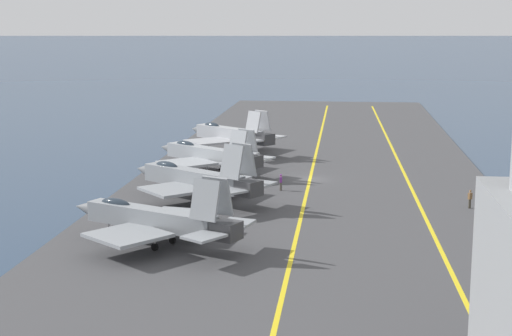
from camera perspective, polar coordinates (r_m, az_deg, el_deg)
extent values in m
plane|color=navy|center=(90.53, 3.94, -1.05)|extent=(2000.00, 2000.00, 0.00)
cube|color=#424244|center=(90.48, 3.95, -0.93)|extent=(178.50, 40.47, 0.40)
cube|color=yellow|center=(90.65, 10.99, -0.95)|extent=(160.62, 3.52, 0.01)
cube|color=yellow|center=(90.44, 3.95, -0.80)|extent=(160.65, 0.36, 0.01)
cube|color=gray|center=(63.93, -7.64, -3.65)|extent=(6.58, 11.79, 1.64)
cone|color=#5B5E60|center=(68.49, -12.29, -2.84)|extent=(2.38, 2.75, 1.56)
cube|color=#38383A|center=(59.78, -2.18, -4.57)|extent=(2.54, 2.59, 1.40)
ellipsoid|color=#232D38|center=(66.08, -10.18, -2.56)|extent=(2.06, 3.08, 0.90)
cube|color=gray|center=(61.30, -9.31, -4.83)|extent=(7.29, 7.32, 0.28)
cube|color=gray|center=(66.40, -5.53, -3.54)|extent=(6.00, 6.13, 0.28)
cube|color=gray|center=(59.22, -3.73, -2.34)|extent=(1.83, 2.50, 3.09)
cube|color=gray|center=(60.61, -2.80, -2.03)|extent=(1.83, 2.50, 3.09)
cube|color=gray|center=(58.27, -3.80, -4.98)|extent=(3.62, 3.49, 0.20)
cube|color=gray|center=(61.84, -1.44, -4.04)|extent=(3.29, 2.94, 0.20)
cylinder|color=#B2B2B7|center=(67.17, -10.65, -4.38)|extent=(0.16, 0.16, 1.41)
cylinder|color=black|center=(67.27, -10.63, -4.71)|extent=(0.45, 0.64, 0.60)
cylinder|color=#B2B2B7|center=(62.71, -7.38, -5.37)|extent=(0.16, 0.16, 1.41)
cylinder|color=black|center=(62.82, -7.37, -5.72)|extent=(0.45, 0.64, 0.60)
cylinder|color=#B2B2B7|center=(64.45, -6.11, -4.90)|extent=(0.16, 0.16, 1.41)
cylinder|color=black|center=(64.56, -6.10, -5.24)|extent=(0.45, 0.64, 0.60)
cube|color=gray|center=(79.19, -4.60, -0.75)|extent=(8.36, 11.38, 1.74)
cone|color=#5B5E60|center=(84.37, -8.11, -0.12)|extent=(2.69, 2.88, 1.65)
cube|color=#38383A|center=(74.24, -0.52, -1.48)|extent=(2.79, 2.80, 1.48)
ellipsoid|color=#232D38|center=(81.70, -6.51, 0.16)|extent=(2.48, 3.06, 0.96)
cube|color=gray|center=(76.73, -6.11, -1.58)|extent=(7.29, 7.25, 0.28)
cube|color=gray|center=(81.35, -2.75, -0.83)|extent=(6.42, 6.73, 0.28)
cube|color=gray|center=(73.96, -1.78, 0.45)|extent=(2.13, 2.52, 3.24)
cube|color=gray|center=(75.31, -0.85, 0.64)|extent=(2.13, 2.52, 3.24)
cube|color=gray|center=(72.91, -1.98, -1.71)|extent=(3.66, 3.64, 0.20)
cube|color=gray|center=(76.26, 0.30, -1.16)|extent=(3.51, 3.29, 0.20)
cylinder|color=#B2B2B7|center=(82.78, -6.88, -1.42)|extent=(0.16, 0.16, 1.44)
cylinder|color=black|center=(82.87, -6.87, -1.70)|extent=(0.52, 0.62, 0.60)
cylinder|color=#B2B2B7|center=(77.80, -4.55, -2.15)|extent=(0.16, 0.16, 1.44)
cylinder|color=black|center=(77.89, -4.55, -2.46)|extent=(0.52, 0.62, 0.60)
cylinder|color=#B2B2B7|center=(79.51, -3.32, -1.86)|extent=(0.16, 0.16, 1.44)
cylinder|color=black|center=(79.60, -3.32, -2.16)|extent=(0.52, 0.62, 0.60)
cube|color=#9EA3A8|center=(93.66, -3.61, 1.01)|extent=(8.41, 10.90, 1.64)
cone|color=#5B5E60|center=(98.78, -6.49, 1.47)|extent=(2.61, 2.79, 1.56)
cube|color=#38383A|center=(88.69, -0.32, 0.49)|extent=(2.69, 2.71, 1.40)
ellipsoid|color=#232D38|center=(96.19, -5.17, 1.72)|extent=(2.46, 2.94, 0.90)
cube|color=#9EA3A8|center=(91.01, -5.04, 0.37)|extent=(7.62, 7.65, 0.28)
cube|color=#9EA3A8|center=(95.98, -1.90, 0.94)|extent=(7.10, 6.94, 0.28)
cube|color=#9EA3A8|center=(88.59, -1.33, 1.90)|extent=(2.03, 2.37, 2.68)
cube|color=#9EA3A8|center=(89.84, -0.58, 2.03)|extent=(2.03, 2.37, 2.68)
cube|color=#9EA3A8|center=(87.42, -1.54, 0.34)|extent=(3.61, 3.62, 0.20)
cube|color=#9EA3A8|center=(90.65, 0.39, 0.71)|extent=(3.52, 3.29, 0.20)
cylinder|color=#B2B2B7|center=(97.17, -5.47, 0.41)|extent=(0.16, 0.16, 1.45)
cylinder|color=black|center=(97.25, -5.47, 0.16)|extent=(0.53, 0.62, 0.60)
cylinder|color=#B2B2B7|center=(92.27, -3.57, -0.11)|extent=(0.16, 0.16, 1.45)
cylinder|color=black|center=(92.35, -3.57, -0.37)|extent=(0.53, 0.62, 0.60)
cylinder|color=#B2B2B7|center=(93.86, -2.57, 0.08)|extent=(0.16, 0.16, 1.45)
cylinder|color=black|center=(93.94, -2.57, -0.17)|extent=(0.53, 0.62, 0.60)
cube|color=#A8AAAF|center=(107.51, -1.97, 2.49)|extent=(8.48, 10.13, 1.74)
cone|color=#5B5E60|center=(112.43, -4.32, 2.82)|extent=(2.65, 2.74, 1.66)
cube|color=#38383A|center=(102.70, 0.65, 2.11)|extent=(2.73, 2.71, 1.48)
ellipsoid|color=#232D38|center=(109.95, -3.23, 3.09)|extent=(2.48, 2.79, 0.96)
cube|color=#A8AAAF|center=(104.81, -3.31, 1.95)|extent=(7.45, 7.58, 0.28)
cube|color=#A8AAAF|center=(109.90, -0.41, 2.37)|extent=(7.27, 6.89, 0.28)
cube|color=#A8AAAF|center=(102.60, -0.20, 3.38)|extent=(2.03, 2.25, 2.75)
cube|color=#A8AAAF|center=(103.90, 0.51, 3.47)|extent=(2.03, 2.25, 2.75)
cube|color=#A8AAAF|center=(101.42, -0.43, 2.00)|extent=(3.49, 3.54, 0.20)
cube|color=#A8AAAF|center=(104.64, 1.33, 2.27)|extent=(3.50, 3.24, 0.20)
cylinder|color=#B2B2B7|center=(110.89, -3.49, 1.80)|extent=(0.16, 0.16, 1.80)
cylinder|color=black|center=(110.99, -3.48, 1.49)|extent=(0.54, 0.61, 0.60)
cylinder|color=#B2B2B7|center=(106.11, -2.01, 1.41)|extent=(0.16, 0.16, 1.80)
cylinder|color=black|center=(106.21, -2.01, 1.09)|extent=(0.54, 0.61, 0.60)
cylinder|color=#B2B2B7|center=(107.78, -1.07, 1.56)|extent=(0.16, 0.16, 1.80)
cylinder|color=black|center=(107.88, -1.07, 1.24)|extent=(0.54, 0.61, 0.60)
cylinder|color=#383328|center=(78.90, 15.28, -2.52)|extent=(0.24, 0.24, 0.91)
cube|color=brown|center=(78.73, 15.31, -1.98)|extent=(0.44, 0.46, 0.62)
sphere|color=beige|center=(78.64, 15.32, -1.67)|extent=(0.22, 0.22, 0.22)
sphere|color=brown|center=(78.63, 15.32, -1.63)|extent=(0.24, 0.24, 0.24)
cylinder|color=#4C473D|center=(84.10, 1.82, -1.35)|extent=(0.24, 0.24, 0.89)
cube|color=purple|center=(83.94, 1.82, -0.85)|extent=(0.40, 0.29, 0.60)
sphere|color=#9E7051|center=(83.86, 1.82, -0.56)|extent=(0.22, 0.22, 0.22)
sphere|color=purple|center=(83.85, 1.82, -0.52)|extent=(0.24, 0.24, 0.24)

